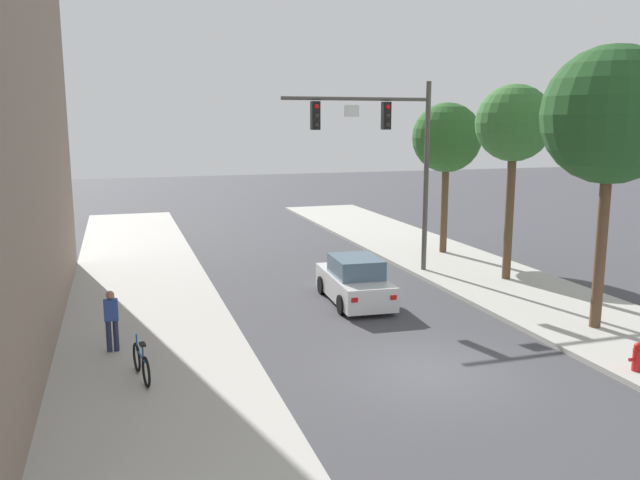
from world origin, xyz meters
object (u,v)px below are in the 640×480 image
street_tree_second (514,125)px  fire_hydrant (638,357)px  pedestrian_sidewalk_left_walker (111,318)px  bicycle_leaning (141,363)px  street_tree_third (447,138)px  street_tree_nearest (611,116)px  traffic_signal_mast (388,142)px  car_lead_white (355,282)px

street_tree_second → fire_hydrant: bearing=-104.2°
pedestrian_sidewalk_left_walker → bicycle_leaning: bearing=-73.5°
bicycle_leaning → street_tree_second: 16.03m
street_tree_third → street_tree_nearest: bearing=-95.1°
pedestrian_sidewalk_left_walker → fire_hydrant: size_ratio=2.28×
traffic_signal_mast → street_tree_third: traffic_signal_mast is taller
bicycle_leaning → street_tree_third: (13.94, 11.39, 4.81)m
fire_hydrant → street_tree_second: size_ratio=0.10×
car_lead_white → street_tree_nearest: bearing=-41.9°
traffic_signal_mast → bicycle_leaning: bearing=-139.4°
street_tree_nearest → street_tree_third: street_tree_nearest is taller
pedestrian_sidewalk_left_walker → street_tree_second: size_ratio=0.22×
street_tree_nearest → traffic_signal_mast: bearing=110.6°
traffic_signal_mast → street_tree_nearest: bearing=-69.4°
traffic_signal_mast → street_tree_nearest: street_tree_nearest is taller
car_lead_white → street_tree_second: (6.56, 0.88, 5.26)m
street_tree_second → street_tree_third: size_ratio=1.08×
car_lead_white → street_tree_second: size_ratio=0.59×
car_lead_white → street_tree_third: bearing=42.9°
fire_hydrant → street_tree_nearest: size_ratio=0.09×
pedestrian_sidewalk_left_walker → bicycle_leaning: size_ratio=0.93×
street_tree_nearest → street_tree_third: bearing=84.9°
street_tree_nearest → street_tree_third: 11.39m
street_tree_nearest → street_tree_second: bearing=81.5°
fire_hydrant → street_tree_third: street_tree_third is taller
fire_hydrant → street_tree_third: 15.44m
bicycle_leaning → street_tree_third: size_ratio=0.26×
traffic_signal_mast → bicycle_leaning: 13.76m
traffic_signal_mast → fire_hydrant: size_ratio=10.42×
car_lead_white → street_tree_nearest: size_ratio=0.54×
car_lead_white → pedestrian_sidewalk_left_walker: pedestrian_sidewalk_left_walker is taller
fire_hydrant → pedestrian_sidewalk_left_walker: bearing=156.7°
traffic_signal_mast → street_tree_second: bearing=-30.4°
pedestrian_sidewalk_left_walker → street_tree_nearest: 14.69m
street_tree_second → street_tree_third: street_tree_second is taller
street_tree_nearest → street_tree_second: (0.89, 5.96, -0.28)m
bicycle_leaning → fire_hydrant: size_ratio=2.44×
pedestrian_sidewalk_left_walker → street_tree_third: (14.59, 9.21, 4.29)m
bicycle_leaning → street_tree_third: bearing=39.2°
bicycle_leaning → street_tree_third: street_tree_third is taller
street_tree_second → car_lead_white: bearing=-172.4°
car_lead_white → bicycle_leaning: size_ratio=2.46×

